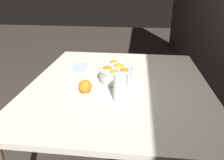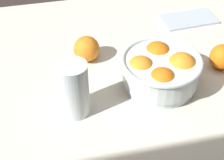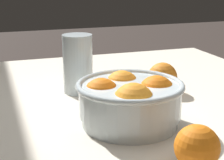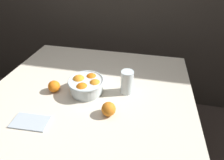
{
  "view_description": "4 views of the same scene",
  "coord_description": "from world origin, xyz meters",
  "px_view_note": "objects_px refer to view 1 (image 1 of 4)",
  "views": [
    {
      "loc": [
        1.27,
        0.1,
        1.31
      ],
      "look_at": [
        0.11,
        -0.03,
        0.79
      ],
      "focal_mm": 35.0,
      "sensor_mm": 36.0,
      "label": 1
    },
    {
      "loc": [
        0.29,
        0.71,
        1.43
      ],
      "look_at": [
        0.13,
        0.01,
        0.81
      ],
      "focal_mm": 60.0,
      "sensor_mm": 36.0,
      "label": 2
    },
    {
      "loc": [
        -0.69,
        0.24,
        1.04
      ],
      "look_at": [
        0.07,
        -0.02,
        0.81
      ],
      "focal_mm": 60.0,
      "sensor_mm": 36.0,
      "label": 3
    },
    {
      "loc": [
        0.32,
        -0.83,
        1.44
      ],
      "look_at": [
        0.14,
        0.02,
        0.82
      ],
      "focal_mm": 28.0,
      "sensor_mm": 36.0,
      "label": 4
    }
  ],
  "objects_px": {
    "fruit_bowl": "(116,74)",
    "juice_glass": "(120,88)",
    "orange_loose_near_bowl": "(114,65)",
    "orange_loose_front": "(85,86)"
  },
  "relations": [
    {
      "from": "fruit_bowl",
      "to": "orange_loose_front",
      "type": "distance_m",
      "value": 0.24
    },
    {
      "from": "juice_glass",
      "to": "orange_loose_near_bowl",
      "type": "relative_size",
      "value": 2.04
    },
    {
      "from": "orange_loose_front",
      "to": "juice_glass",
      "type": "bearing_deg",
      "value": 72.29
    },
    {
      "from": "fruit_bowl",
      "to": "orange_loose_near_bowl",
      "type": "distance_m",
      "value": 0.2
    },
    {
      "from": "fruit_bowl",
      "to": "orange_loose_front",
      "type": "bearing_deg",
      "value": -42.29
    },
    {
      "from": "fruit_bowl",
      "to": "juice_glass",
      "type": "distance_m",
      "value": 0.25
    },
    {
      "from": "juice_glass",
      "to": "orange_loose_near_bowl",
      "type": "distance_m",
      "value": 0.45
    },
    {
      "from": "fruit_bowl",
      "to": "orange_loose_front",
      "type": "relative_size",
      "value": 2.85
    },
    {
      "from": "fruit_bowl",
      "to": "juice_glass",
      "type": "xyz_separation_m",
      "value": [
        0.24,
        0.05,
        0.02
      ]
    },
    {
      "from": "fruit_bowl",
      "to": "orange_loose_near_bowl",
      "type": "height_order",
      "value": "fruit_bowl"
    }
  ]
}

